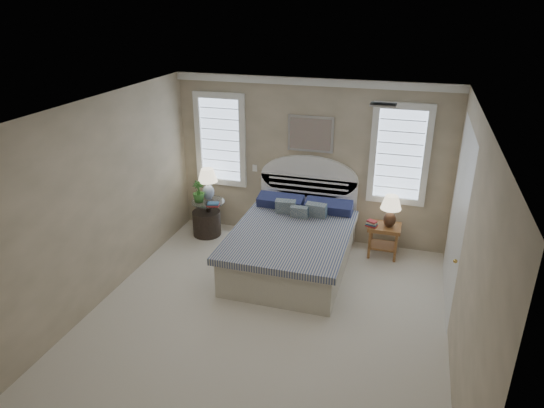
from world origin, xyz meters
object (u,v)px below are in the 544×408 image
at_px(floor_pot, 207,223).
at_px(lamp_left, 208,180).
at_px(bed, 293,242).
at_px(lamp_right, 391,208).
at_px(nightstand_right, 384,234).
at_px(side_table_left, 209,214).

bearing_deg(floor_pot, lamp_left, 85.72).
bearing_deg(lamp_left, bed, -22.73).
bearing_deg(lamp_left, lamp_right, -0.34).
relative_size(bed, nightstand_right, 4.29).
distance_m(bed, lamp_left, 1.92).
relative_size(bed, lamp_left, 4.16).
relative_size(nightstand_right, lamp_left, 0.97).
xyz_separation_m(side_table_left, floor_pot, (-0.04, -0.01, -0.17)).
relative_size(side_table_left, lamp_left, 1.15).
height_order(nightstand_right, lamp_right, lamp_right).
relative_size(lamp_left, lamp_right, 1.06).
distance_m(side_table_left, lamp_left, 0.59).
height_order(side_table_left, lamp_right, lamp_right).
relative_size(bed, side_table_left, 3.61).
bearing_deg(bed, floor_pot, 160.93).
xyz_separation_m(lamp_left, lamp_right, (3.05, -0.02, -0.12)).
xyz_separation_m(nightstand_right, lamp_left, (-2.99, 0.01, 0.58)).
relative_size(side_table_left, floor_pot, 1.31).
bearing_deg(lamp_right, lamp_left, 179.66).
bearing_deg(floor_pot, nightstand_right, 2.04).
bearing_deg(side_table_left, lamp_left, 107.27).
xyz_separation_m(nightstand_right, floor_pot, (-2.99, -0.11, -0.17)).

